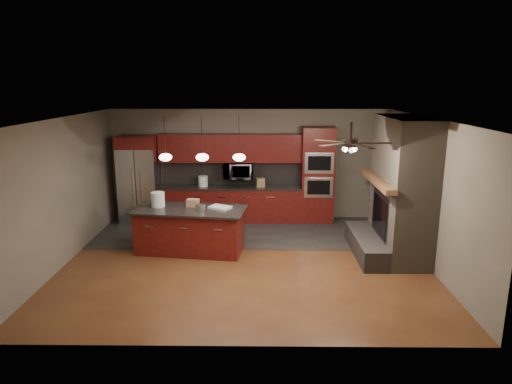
{
  "coord_description": "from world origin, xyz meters",
  "views": [
    {
      "loc": [
        0.3,
        -8.45,
        3.44
      ],
      "look_at": [
        0.19,
        0.6,
        1.26
      ],
      "focal_mm": 32.0,
      "sensor_mm": 36.0,
      "label": 1
    }
  ],
  "objects_px": {
    "white_bucket": "(158,199)",
    "kitchen_island": "(190,230)",
    "cardboard_box": "(193,203)",
    "counter_box": "(260,183)",
    "oven_tower": "(317,175)",
    "paint_tray": "(220,207)",
    "counter_bucket": "(203,181)",
    "paint_can": "(200,208)",
    "microwave": "(238,170)",
    "refrigerator": "(139,179)"
  },
  "relations": [
    {
      "from": "paint_can",
      "to": "microwave",
      "type": "bearing_deg",
      "value": 74.52
    },
    {
      "from": "refrigerator",
      "to": "white_bucket",
      "type": "xyz_separation_m",
      "value": [
        0.89,
        -1.92,
        -0.02
      ]
    },
    {
      "from": "paint_can",
      "to": "counter_bucket",
      "type": "bearing_deg",
      "value": 95.79
    },
    {
      "from": "oven_tower",
      "to": "refrigerator",
      "type": "relative_size",
      "value": 1.09
    },
    {
      "from": "oven_tower",
      "to": "refrigerator",
      "type": "xyz_separation_m",
      "value": [
        -4.44,
        -0.07,
        -0.1
      ]
    },
    {
      "from": "cardboard_box",
      "to": "microwave",
      "type": "bearing_deg",
      "value": 76.06
    },
    {
      "from": "cardboard_box",
      "to": "counter_bucket",
      "type": "xyz_separation_m",
      "value": [
        -0.03,
        1.99,
        0.03
      ]
    },
    {
      "from": "counter_bucket",
      "to": "counter_box",
      "type": "relative_size",
      "value": 1.2
    },
    {
      "from": "microwave",
      "to": "white_bucket",
      "type": "bearing_deg",
      "value": -127.56
    },
    {
      "from": "paint_tray",
      "to": "counter_bucket",
      "type": "height_order",
      "value": "counter_bucket"
    },
    {
      "from": "cardboard_box",
      "to": "counter_bucket",
      "type": "height_order",
      "value": "counter_bucket"
    },
    {
      "from": "microwave",
      "to": "white_bucket",
      "type": "xyz_separation_m",
      "value": [
        -1.58,
        -2.05,
        -0.23
      ]
    },
    {
      "from": "microwave",
      "to": "refrigerator",
      "type": "height_order",
      "value": "refrigerator"
    },
    {
      "from": "oven_tower",
      "to": "kitchen_island",
      "type": "bearing_deg",
      "value": -143.06
    },
    {
      "from": "refrigerator",
      "to": "cardboard_box",
      "type": "height_order",
      "value": "refrigerator"
    },
    {
      "from": "cardboard_box",
      "to": "refrigerator",
      "type": "bearing_deg",
      "value": 139.02
    },
    {
      "from": "oven_tower",
      "to": "paint_tray",
      "type": "xyz_separation_m",
      "value": [
        -2.25,
        -2.12,
        -0.25
      ]
    },
    {
      "from": "counter_bucket",
      "to": "paint_can",
      "type": "bearing_deg",
      "value": -84.21
    },
    {
      "from": "oven_tower",
      "to": "paint_can",
      "type": "distance_m",
      "value": 3.49
    },
    {
      "from": "refrigerator",
      "to": "paint_can",
      "type": "relative_size",
      "value": 11.42
    },
    {
      "from": "refrigerator",
      "to": "paint_tray",
      "type": "distance_m",
      "value": 3.01
    },
    {
      "from": "refrigerator",
      "to": "kitchen_island",
      "type": "xyz_separation_m",
      "value": [
        1.57,
        -2.09,
        -0.62
      ]
    },
    {
      "from": "refrigerator",
      "to": "microwave",
      "type": "bearing_deg",
      "value": 3.05
    },
    {
      "from": "oven_tower",
      "to": "cardboard_box",
      "type": "height_order",
      "value": "oven_tower"
    },
    {
      "from": "counter_box",
      "to": "cardboard_box",
      "type": "bearing_deg",
      "value": -140.04
    },
    {
      "from": "paint_can",
      "to": "counter_box",
      "type": "distance_m",
      "value": 2.55
    },
    {
      "from": "refrigerator",
      "to": "white_bucket",
      "type": "distance_m",
      "value": 2.12
    },
    {
      "from": "refrigerator",
      "to": "paint_tray",
      "type": "height_order",
      "value": "refrigerator"
    },
    {
      "from": "counter_bucket",
      "to": "counter_box",
      "type": "xyz_separation_m",
      "value": [
        1.44,
        -0.05,
        -0.02
      ]
    },
    {
      "from": "oven_tower",
      "to": "counter_box",
      "type": "height_order",
      "value": "oven_tower"
    },
    {
      "from": "kitchen_island",
      "to": "counter_box",
      "type": "xyz_separation_m",
      "value": [
        1.45,
        2.12,
        0.55
      ]
    },
    {
      "from": "oven_tower",
      "to": "microwave",
      "type": "bearing_deg",
      "value": 178.34
    },
    {
      "from": "refrigerator",
      "to": "oven_tower",
      "type": "bearing_deg",
      "value": 0.95
    },
    {
      "from": "white_bucket",
      "to": "paint_tray",
      "type": "distance_m",
      "value": 1.32
    },
    {
      "from": "paint_can",
      "to": "paint_tray",
      "type": "bearing_deg",
      "value": 24.2
    },
    {
      "from": "white_bucket",
      "to": "counter_bucket",
      "type": "height_order",
      "value": "white_bucket"
    },
    {
      "from": "white_bucket",
      "to": "refrigerator",
      "type": "bearing_deg",
      "value": 114.82
    },
    {
      "from": "microwave",
      "to": "counter_box",
      "type": "xyz_separation_m",
      "value": [
        0.55,
        -0.1,
        -0.29
      ]
    },
    {
      "from": "counter_bucket",
      "to": "paint_tray",
      "type": "bearing_deg",
      "value": -73.93
    },
    {
      "from": "white_bucket",
      "to": "kitchen_island",
      "type": "bearing_deg",
      "value": -13.65
    },
    {
      "from": "kitchen_island",
      "to": "counter_bucket",
      "type": "height_order",
      "value": "counter_bucket"
    },
    {
      "from": "oven_tower",
      "to": "refrigerator",
      "type": "height_order",
      "value": "oven_tower"
    },
    {
      "from": "paint_tray",
      "to": "cardboard_box",
      "type": "height_order",
      "value": "cardboard_box"
    },
    {
      "from": "cardboard_box",
      "to": "counter_box",
      "type": "distance_m",
      "value": 2.39
    },
    {
      "from": "microwave",
      "to": "cardboard_box",
      "type": "bearing_deg",
      "value": -112.68
    },
    {
      "from": "paint_tray",
      "to": "refrigerator",
      "type": "bearing_deg",
      "value": 167.7
    },
    {
      "from": "kitchen_island",
      "to": "paint_tray",
      "type": "relative_size",
      "value": 5.67
    },
    {
      "from": "cardboard_box",
      "to": "paint_can",
      "type": "bearing_deg",
      "value": -48.71
    },
    {
      "from": "cardboard_box",
      "to": "counter_box",
      "type": "xyz_separation_m",
      "value": [
        1.41,
        1.94,
        0.01
      ]
    },
    {
      "from": "kitchen_island",
      "to": "white_bucket",
      "type": "bearing_deg",
      "value": 174.04
    }
  ]
}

